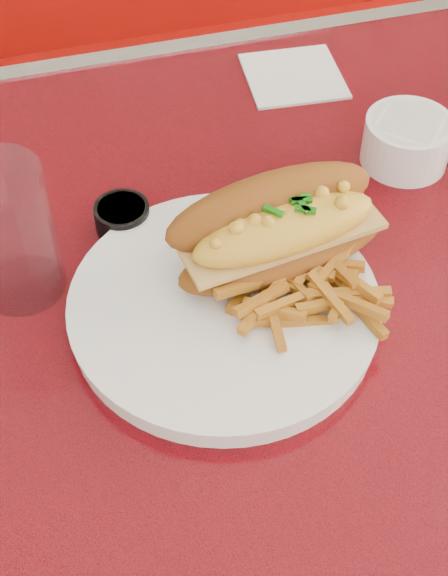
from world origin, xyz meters
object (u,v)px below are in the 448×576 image
object	(u,v)px
mac_hoagie	(279,228)
fork	(291,282)
booth_bench_far	(205,132)
dinner_plate	(224,307)
water_tumbler	(10,233)
diner_table	(372,315)
sauce_cup_left	(122,216)
gravy_ramekin	(407,140)

from	to	relation	value
mac_hoagie	fork	xyz separation A→B (m)	(0.00, -0.04, -0.04)
booth_bench_far	mac_hoagie	bearing A→B (deg)	-99.81
dinner_plate	fork	world-z (taller)	same
booth_bench_far	water_tumbler	distance (m)	1.05
diner_table	sauce_cup_left	xyz separation A→B (m)	(-0.28, 0.07, 0.18)
booth_bench_far	gravy_ramekin	distance (m)	0.88
gravy_ramekin	sauce_cup_left	size ratio (longest dim) A/B	1.72
sauce_cup_left	water_tumbler	xyz separation A→B (m)	(-0.11, -0.05, 0.06)
dinner_plate	fork	distance (m)	0.07
diner_table	booth_bench_far	xyz separation A→B (m)	(0.00, 0.81, -0.32)
diner_table	sauce_cup_left	size ratio (longest dim) A/B	15.76
dinner_plate	sauce_cup_left	bearing A→B (deg)	115.49
fork	water_tumbler	distance (m)	0.27
booth_bench_far	fork	world-z (taller)	booth_bench_far
water_tumbler	dinner_plate	bearing A→B (deg)	-27.00
mac_hoagie	water_tumbler	xyz separation A→B (m)	(-0.25, 0.05, 0.01)
fork	dinner_plate	bearing A→B (deg)	80.47
fork	mac_hoagie	bearing A→B (deg)	-9.40
booth_bench_far	sauce_cup_left	distance (m)	0.93
booth_bench_far	water_tumbler	bearing A→B (deg)	-116.64
gravy_ramekin	diner_table	bearing A→B (deg)	-120.50
gravy_ramekin	water_tumbler	size ratio (longest dim) A/B	0.90
booth_bench_far	mac_hoagie	distance (m)	1.02
booth_bench_far	gravy_ramekin	xyz separation A→B (m)	(0.05, -0.72, 0.51)
water_tumbler	diner_table	bearing A→B (deg)	-2.64
mac_hoagie	fork	size ratio (longest dim) A/B	1.59
booth_bench_far	sauce_cup_left	bearing A→B (deg)	-111.06
diner_table	mac_hoagie	xyz separation A→B (m)	(-0.15, -0.04, 0.22)
diner_table	sauce_cup_left	world-z (taller)	sauce_cup_left
diner_table	booth_bench_far	world-z (taller)	booth_bench_far
dinner_plate	gravy_ramekin	size ratio (longest dim) A/B	2.33
booth_bench_far	mac_hoagie	size ratio (longest dim) A/B	5.10
gravy_ramekin	sauce_cup_left	distance (m)	0.34
mac_hoagie	fork	bearing A→B (deg)	-93.88
diner_table	fork	xyz separation A→B (m)	(-0.14, -0.07, 0.18)
dinner_plate	gravy_ramekin	distance (m)	0.32
mac_hoagie	gravy_ramekin	size ratio (longest dim) A/B	1.75
fork	booth_bench_far	bearing A→B (deg)	-22.91
mac_hoagie	gravy_ramekin	distance (m)	0.24
diner_table	gravy_ramekin	distance (m)	0.22
fork	water_tumbler	bearing A→B (deg)	57.09
booth_bench_far	fork	xyz separation A→B (m)	(-0.14, -0.88, 0.50)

